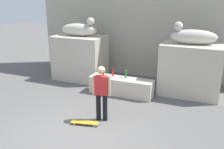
{
  "coord_description": "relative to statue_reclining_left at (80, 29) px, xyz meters",
  "views": [
    {
      "loc": [
        3.1,
        -5.17,
        3.64
      ],
      "look_at": [
        0.07,
        2.02,
        1.1
      ],
      "focal_mm": 40.72,
      "sensor_mm": 36.0,
      "label": 1
    }
  ],
  "objects": [
    {
      "name": "ground_plane",
      "position": [
        2.27,
        -4.11,
        -2.17
      ],
      "size": [
        40.0,
        40.0,
        0.0
      ],
      "primitive_type": "plane",
      "color": "#605E5B"
    },
    {
      "name": "pedestal_left",
      "position": [
        -0.04,
        -0.0,
        -1.22
      ],
      "size": [
        2.13,
        1.34,
        1.88
      ],
      "primitive_type": "cube",
      "color": "beige",
      "rests_on": "ground_plane"
    },
    {
      "name": "pedestal_right",
      "position": [
        4.57,
        -0.0,
        -1.22
      ],
      "size": [
        2.13,
        1.34,
        1.88
      ],
      "primitive_type": "cube",
      "color": "beige",
      "rests_on": "ground_plane"
    },
    {
      "name": "statue_reclining_left",
      "position": [
        0.0,
        0.0,
        0.0
      ],
      "size": [
        1.63,
        0.64,
        0.78
      ],
      "rotation": [
        0.0,
        0.0,
        0.05
      ],
      "color": "beige",
      "rests_on": "pedestal_left"
    },
    {
      "name": "statue_reclining_right",
      "position": [
        4.53,
        -0.01,
        0.0
      ],
      "size": [
        1.66,
        0.77,
        0.78
      ],
      "rotation": [
        0.0,
        0.0,
        3.28
      ],
      "color": "beige",
      "rests_on": "pedestal_right"
    },
    {
      "name": "ledge_block",
      "position": [
        2.27,
        -1.05,
        -1.85
      ],
      "size": [
        2.37,
        0.61,
        0.63
      ],
      "primitive_type": "cube",
      "color": "beige",
      "rests_on": "ground_plane"
    },
    {
      "name": "skater",
      "position": [
        2.45,
        -3.12,
        -1.24
      ],
      "size": [
        0.53,
        0.27,
        1.67
      ],
      "rotation": [
        0.0,
        0.0,
        0.19
      ],
      "color": "black",
      "rests_on": "ground_plane"
    },
    {
      "name": "skateboard",
      "position": [
        2.12,
        -3.57,
        -2.1
      ],
      "size": [
        0.82,
        0.36,
        0.08
      ],
      "rotation": [
        0.0,
        0.0,
        0.21
      ],
      "color": "gold",
      "rests_on": "ground_plane"
    },
    {
      "name": "bottle_green",
      "position": [
        2.4,
        -0.91,
        -1.41
      ],
      "size": [
        0.07,
        0.07,
        0.29
      ],
      "color": "#1E722D",
      "rests_on": "ledge_block"
    },
    {
      "name": "bottle_red",
      "position": [
        1.88,
        -0.91,
        -1.41
      ],
      "size": [
        0.07,
        0.07,
        0.3
      ],
      "color": "red",
      "rests_on": "ledge_block"
    },
    {
      "name": "bottle_brown",
      "position": [
        1.63,
        -1.24,
        -1.4
      ],
      "size": [
        0.07,
        0.07,
        0.31
      ],
      "color": "#593314",
      "rests_on": "ledge_block"
    }
  ]
}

